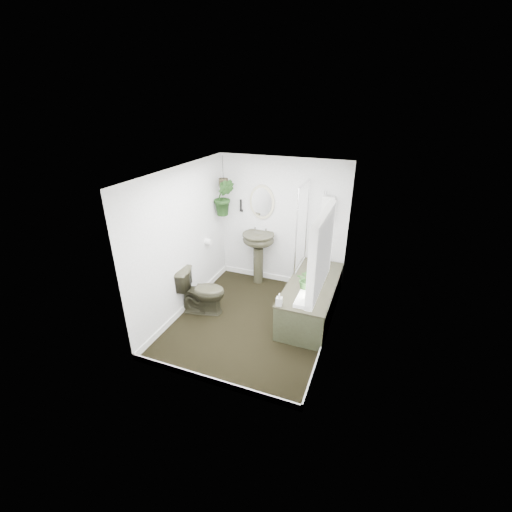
% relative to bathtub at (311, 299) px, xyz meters
% --- Properties ---
extents(floor, '(2.30, 2.80, 0.02)m').
position_rel_bathtub_xyz_m(floor, '(-0.80, -0.50, -0.30)').
color(floor, black).
rests_on(floor, ground).
extents(ceiling, '(2.30, 2.80, 0.02)m').
position_rel_bathtub_xyz_m(ceiling, '(-0.80, -0.50, 2.02)').
color(ceiling, white).
rests_on(ceiling, ground).
extents(wall_back, '(2.30, 0.02, 2.30)m').
position_rel_bathtub_xyz_m(wall_back, '(-0.80, 0.91, 0.86)').
color(wall_back, white).
rests_on(wall_back, ground).
extents(wall_front, '(2.30, 0.02, 2.30)m').
position_rel_bathtub_xyz_m(wall_front, '(-0.80, -1.91, 0.86)').
color(wall_front, white).
rests_on(wall_front, ground).
extents(wall_left, '(0.02, 2.80, 2.30)m').
position_rel_bathtub_xyz_m(wall_left, '(-1.96, -0.50, 0.86)').
color(wall_left, white).
rests_on(wall_left, ground).
extents(wall_right, '(0.02, 2.80, 2.30)m').
position_rel_bathtub_xyz_m(wall_right, '(0.36, -0.50, 0.86)').
color(wall_right, white).
rests_on(wall_right, ground).
extents(skirting, '(2.30, 2.80, 0.10)m').
position_rel_bathtub_xyz_m(skirting, '(-0.80, -0.50, -0.24)').
color(skirting, white).
rests_on(skirting, floor).
extents(bathtub, '(0.72, 1.72, 0.58)m').
position_rel_bathtub_xyz_m(bathtub, '(0.00, 0.00, 0.00)').
color(bathtub, '#333122').
rests_on(bathtub, floor).
extents(bath_screen, '(0.04, 0.72, 1.40)m').
position_rel_bathtub_xyz_m(bath_screen, '(-0.33, 0.49, 0.99)').
color(bath_screen, silver).
rests_on(bath_screen, bathtub).
extents(shower_box, '(0.20, 0.10, 0.35)m').
position_rel_bathtub_xyz_m(shower_box, '(0.00, 0.84, 1.26)').
color(shower_box, white).
rests_on(shower_box, wall_back).
extents(oval_mirror, '(0.46, 0.03, 0.62)m').
position_rel_bathtub_xyz_m(oval_mirror, '(-1.16, 0.87, 1.21)').
color(oval_mirror, '#B9B292').
rests_on(oval_mirror, wall_back).
extents(wall_sconce, '(0.04, 0.04, 0.22)m').
position_rel_bathtub_xyz_m(wall_sconce, '(-1.56, 0.86, 1.11)').
color(wall_sconce, black).
rests_on(wall_sconce, wall_back).
extents(toilet_roll_holder, '(0.11, 0.11, 0.11)m').
position_rel_bathtub_xyz_m(toilet_roll_holder, '(-1.90, 0.20, 0.61)').
color(toilet_roll_holder, white).
rests_on(toilet_roll_holder, wall_left).
extents(window_recess, '(0.08, 1.00, 0.90)m').
position_rel_bathtub_xyz_m(window_recess, '(0.29, -1.20, 1.36)').
color(window_recess, white).
rests_on(window_recess, wall_right).
extents(window_sill, '(0.18, 1.00, 0.04)m').
position_rel_bathtub_xyz_m(window_sill, '(0.22, -1.20, 0.94)').
color(window_sill, white).
rests_on(window_sill, wall_right).
extents(window_blinds, '(0.01, 0.86, 0.76)m').
position_rel_bathtub_xyz_m(window_blinds, '(0.24, -1.20, 1.36)').
color(window_blinds, white).
rests_on(window_blinds, wall_right).
extents(toilet, '(0.81, 0.58, 0.75)m').
position_rel_bathtub_xyz_m(toilet, '(-1.65, -0.54, 0.08)').
color(toilet, '#333122').
rests_on(toilet, floor).
extents(pedestal_sink, '(0.59, 0.51, 0.98)m').
position_rel_bathtub_xyz_m(pedestal_sink, '(-1.16, 0.70, 0.20)').
color(pedestal_sink, '#333122').
rests_on(pedestal_sink, floor).
extents(sill_plant, '(0.22, 0.20, 0.22)m').
position_rel_bathtub_xyz_m(sill_plant, '(0.17, -1.34, 1.07)').
color(sill_plant, black).
rests_on(sill_plant, window_sill).
extents(hanging_plant, '(0.43, 0.39, 0.65)m').
position_rel_bathtub_xyz_m(hanging_plant, '(-1.77, 0.61, 1.30)').
color(hanging_plant, black).
rests_on(hanging_plant, ceiling).
extents(soap_bottle, '(0.09, 0.09, 0.18)m').
position_rel_bathtub_xyz_m(soap_bottle, '(-0.29, -0.79, 0.38)').
color(soap_bottle, black).
rests_on(soap_bottle, bathtub).
extents(hanging_pot, '(0.16, 0.16, 0.12)m').
position_rel_bathtub_xyz_m(hanging_pot, '(-1.77, 0.61, 1.57)').
color(hanging_pot, '#352E1E').
rests_on(hanging_pot, ceiling).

